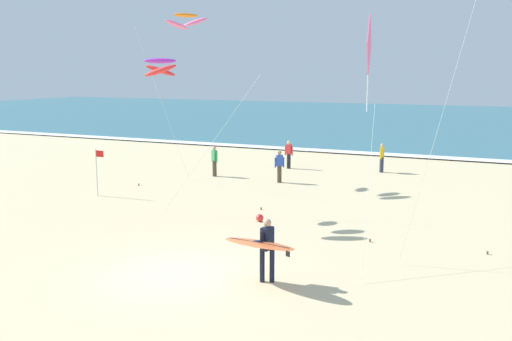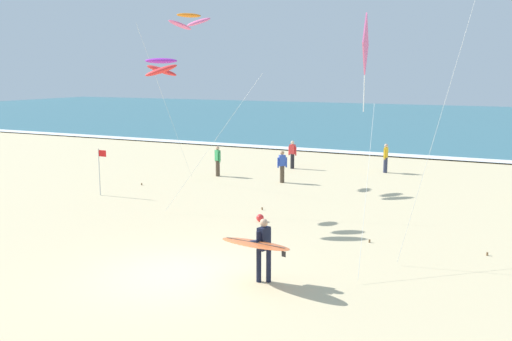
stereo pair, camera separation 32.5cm
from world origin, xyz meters
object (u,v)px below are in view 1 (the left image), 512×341
Objects in this scene: kite_arc_amber_far at (186,21)px; beach_ball at (260,218)px; bystander_red_top at (289,154)px; bystander_green_top at (214,161)px; kite_arc_violet_near at (160,68)px; bystander_blue_top at (279,166)px; bystander_yellow_top at (382,158)px; lifeguard_flag at (97,168)px; kite_diamond_rose_high at (369,50)px; surfer_lead at (263,245)px.

beach_ball is at bearing -41.96° from kite_arc_amber_far.
bystander_green_top is at bearing -124.09° from bystander_red_top.
kite_arc_violet_near reaches higher than bystander_blue_top.
bystander_yellow_top reaches higher than beach_ball.
lifeguard_flag is (-4.46, 1.49, -4.32)m from kite_arc_violet_near.
bystander_yellow_top is 1.00× the size of bystander_green_top.
bystander_blue_top is (4.49, 1.23, -7.06)m from kite_arc_amber_far.
kite_diamond_rose_high is at bearing -58.70° from bystander_blue_top.
bystander_green_top is (-2.11, 7.87, -4.78)m from kite_arc_violet_near.
kite_arc_amber_far is 15.77m from kite_diamond_rose_high.
bystander_red_top and bystander_green_top have the same top height.
lifeguard_flag is at bearing 148.62° from surfer_lead.
bystander_blue_top is at bearing 15.35° from kite_arc_amber_far.
lifeguard_flag reaches higher than bystander_yellow_top.
bystander_blue_top is at bearing 121.30° from kite_diamond_rose_high.
bystander_blue_top is 3.76m from bystander_green_top.
kite_diamond_rose_high is 24.39× the size of beach_ball.
bystander_yellow_top is at bearing 51.69° from bystander_blue_top.
surfer_lead is at bearing -69.48° from bystander_blue_top.
surfer_lead is 13.76m from bystander_blue_top.
kite_arc_violet_near reaches higher than bystander_yellow_top.
surfer_lead is at bearing -38.66° from kite_arc_violet_near.
bystander_red_top is 4.23m from bystander_blue_top.
bystander_red_top is 11.46m from lifeguard_flag.
bystander_red_top is (3.38, 5.32, -7.06)m from kite_arc_amber_far.
kite_diamond_rose_high is at bearing -24.59° from kite_arc_violet_near.
surfer_lead is 1.45× the size of bystander_green_top.
lifeguard_flag is at bearing 173.04° from beach_ball.
kite_arc_amber_far reaches higher than bystander_blue_top.
kite_arc_violet_near is at bearing 155.41° from kite_diamond_rose_high.
kite_diamond_rose_high is 17.81m from bystander_yellow_top.
bystander_green_top is 6.82m from lifeguard_flag.
bystander_blue_top is 5.68× the size of beach_ball.
bystander_yellow_top is (8.46, 6.27, -7.06)m from kite_arc_amber_far.
bystander_green_top is (0.73, 1.40, -7.06)m from kite_arc_amber_far.
kite_diamond_rose_high is 4.30× the size of bystander_yellow_top.
kite_arc_amber_far is at bearing -122.48° from bystander_red_top.
beach_ball is at bearing 114.98° from surfer_lead.
bystander_yellow_top and bystander_green_top have the same top height.
surfer_lead is 17.94m from bystander_yellow_top.
bystander_yellow_top is 9.14m from bystander_green_top.
bystander_blue_top is at bearing 110.52° from surfer_lead.
kite_arc_amber_far is 8.44m from lifeguard_flag.
kite_arc_amber_far reaches higher than kite_arc_violet_near.
lifeguard_flag reaches higher than bystander_blue_top.
kite_diamond_rose_high is (11.62, -10.49, -1.93)m from kite_arc_amber_far.
bystander_red_top is at bearing -169.40° from bystander_yellow_top.
bystander_yellow_top is at bearing 66.18° from kite_arc_violet_near.
bystander_green_top is 9.52m from beach_ball.
kite_arc_violet_near is at bearing -92.65° from bystander_red_top.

